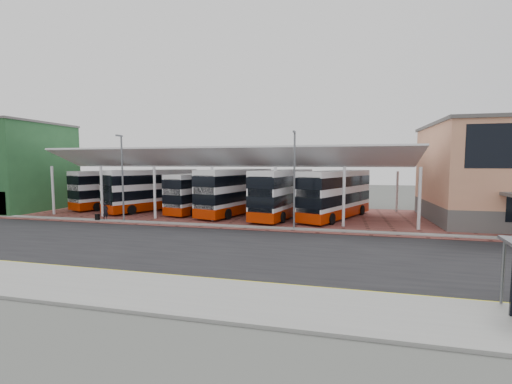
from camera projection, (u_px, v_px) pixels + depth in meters
ground at (252, 246)px, 22.72m from camera, size 140.00×140.00×0.00m
road at (248, 250)px, 21.75m from camera, size 120.00×14.00×0.02m
forecourt at (302, 217)px, 34.84m from camera, size 72.00×16.00×0.06m
sidewalk at (198, 296)px, 13.99m from camera, size 120.00×4.00×0.14m
north_kerb at (270, 228)px, 28.72m from camera, size 120.00×0.80×0.14m
yellow_line_near at (215, 281)px, 15.93m from camera, size 120.00×0.12×0.01m
yellow_line_far at (217, 279)px, 16.22m from camera, size 120.00×0.12×0.01m
canopy at (230, 160)px, 37.13m from camera, size 37.00×11.63×7.07m
shop_green at (26, 166)px, 39.92m from camera, size 6.40×10.20×10.22m
lamp_west at (122, 176)px, 31.70m from camera, size 0.16×0.90×8.07m
lamp_east at (294, 177)px, 27.96m from camera, size 0.16×0.90×8.07m
bus_0 at (118, 189)px, 42.24m from camera, size 6.38×11.20×4.55m
bus_1 at (153, 190)px, 39.62m from camera, size 7.06×11.43×4.68m
bus_2 at (201, 193)px, 38.49m from camera, size 4.41×10.67×4.29m
bus_3 at (236, 192)px, 36.79m from camera, size 5.60×11.89×4.78m
bus_4 at (283, 193)px, 34.78m from camera, size 5.00×11.85×4.76m
bus_5 at (336, 195)px, 33.78m from camera, size 7.06×11.48×4.70m
pedestrian at (106, 211)px, 32.54m from camera, size 0.51×0.68×1.71m
suitcase at (97, 217)px, 32.38m from camera, size 0.38×0.27×0.64m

